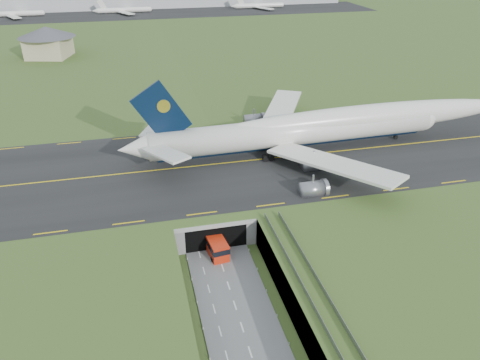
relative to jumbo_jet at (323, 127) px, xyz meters
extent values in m
plane|color=#3D5823|center=(-32.73, -35.92, -11.78)|extent=(900.00, 900.00, 0.00)
cube|color=gray|center=(-32.73, -35.92, -8.78)|extent=(800.00, 800.00, 6.00)
cube|color=slate|center=(-32.73, -43.42, -11.68)|extent=(12.00, 75.00, 0.20)
cube|color=black|center=(-32.73, -2.92, -5.69)|extent=(800.00, 44.00, 0.18)
cube|color=gray|center=(-32.73, -16.92, -6.28)|extent=(16.00, 22.00, 1.00)
cube|color=gray|center=(-39.73, -16.92, -8.78)|extent=(2.00, 22.00, 6.00)
cube|color=gray|center=(-25.73, -16.92, -8.78)|extent=(2.00, 22.00, 6.00)
cube|color=black|center=(-32.73, -21.92, -9.28)|extent=(12.00, 12.00, 5.00)
cube|color=#A8A8A3|center=(-32.73, -27.97, -6.18)|extent=(17.00, 0.50, 0.80)
cube|color=#A8A8A3|center=(-21.73, -54.42, -5.98)|extent=(3.00, 53.00, 0.50)
cube|color=gray|center=(-23.13, -54.42, -5.23)|extent=(0.06, 53.00, 1.00)
cube|color=gray|center=(-20.33, -54.42, -5.23)|extent=(0.06, 53.00, 1.00)
cylinder|color=#A8A8A3|center=(-21.73, -51.92, -8.98)|extent=(0.90, 0.90, 5.60)
cylinder|color=#A8A8A3|center=(-21.73, -39.92, -8.98)|extent=(0.90, 0.90, 5.60)
cylinder|color=silver|center=(-7.41, -0.25, -0.33)|extent=(71.79, 9.13, 6.74)
sphere|color=silver|center=(28.38, 0.95, -0.33)|extent=(6.82, 6.82, 6.60)
cone|color=silver|center=(-46.35, -1.55, -0.33)|extent=(7.58, 6.65, 6.40)
ellipsoid|color=silver|center=(11.92, 0.40, 1.19)|extent=(81.78, 8.93, 7.08)
ellipsoid|color=black|center=(27.33, 0.92, 0.51)|extent=(4.81, 3.10, 2.36)
cylinder|color=black|center=(-7.41, -0.25, -2.96)|extent=(68.08, 5.11, 2.83)
cube|color=silver|center=(-5.87, 16.66, -1.38)|extent=(21.36, 31.31, 2.83)
cube|color=silver|center=(-40.30, 6.55, 1.25)|extent=(9.35, 12.50, 1.08)
cube|color=silver|center=(-4.74, -17.02, -1.38)|extent=(22.94, 30.68, 2.83)
cube|color=silver|center=(-39.77, -9.23, 1.25)|extent=(9.89, 12.41, 1.08)
cube|color=black|center=(-39.51, -1.32, 7.57)|extent=(13.41, 1.08, 14.90)
cylinder|color=gold|center=(-38.98, -1.31, 9.15)|extent=(2.97, 0.84, 2.95)
cylinder|color=slate|center=(-6.98, 9.78, -4.65)|extent=(5.59, 3.66, 3.48)
cylinder|color=slate|center=(-12.32, 20.66, -4.65)|extent=(5.59, 3.66, 3.48)
cylinder|color=slate|center=(-6.31, -10.22, -4.65)|extent=(5.59, 3.66, 3.48)
cylinder|color=slate|center=(-10.91, -21.44, -4.65)|extent=(5.59, 3.66, 3.48)
cylinder|color=black|center=(21.22, 0.71, -5.02)|extent=(1.18, 0.57, 1.16)
cube|color=black|center=(-12.14, -0.41, -4.86)|extent=(6.56, 7.58, 1.47)
cube|color=red|center=(-33.10, -28.52, -9.90)|extent=(4.12, 8.70, 3.35)
cube|color=black|center=(-33.10, -28.52, -9.23)|extent=(4.20, 8.82, 1.12)
cube|color=black|center=(-33.10, -28.52, -11.30)|extent=(3.83, 8.12, 0.56)
cylinder|color=black|center=(-34.20, -31.47, -11.16)|extent=(0.51, 1.05, 1.01)
cylinder|color=black|center=(-34.88, -25.92, -11.16)|extent=(0.51, 1.05, 1.01)
cylinder|color=black|center=(-31.32, -31.12, -11.16)|extent=(0.51, 1.05, 1.01)
cylinder|color=black|center=(-31.99, -25.57, -11.16)|extent=(0.51, 1.05, 1.01)
cube|color=#BDAE88|center=(-78.34, 119.34, -1.43)|extent=(19.93, 19.93, 8.69)
cone|color=#4C4C51|center=(-78.34, 119.34, 5.09)|extent=(29.22, 29.22, 4.35)
cube|color=black|center=(-32.73, 234.08, -5.64)|extent=(320.00, 50.00, 0.08)
cylinder|color=silver|center=(-113.08, 239.08, -3.60)|extent=(34.00, 3.20, 3.20)
cylinder|color=silver|center=(-44.22, 239.08, -3.60)|extent=(34.00, 3.20, 3.20)
cylinder|color=silver|center=(50.05, 239.08, -3.60)|extent=(34.00, 3.20, 3.20)
camera|label=1|loc=(-45.55, -100.93, 43.03)|focal=35.00mm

